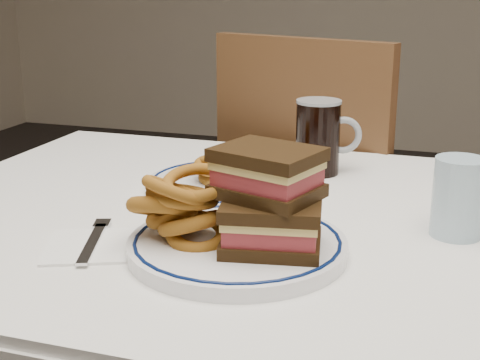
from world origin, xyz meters
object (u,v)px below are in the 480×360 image
(chair_far, at_px, (323,215))
(reuben_sandwich, at_px, (269,199))
(beer_mug, at_px, (319,136))
(main_plate, at_px, (237,245))
(far_plate, at_px, (224,184))

(chair_far, bearing_deg, reuben_sandwich, -84.54)
(reuben_sandwich, distance_m, beer_mug, 0.42)
(main_plate, xyz_separation_m, far_plate, (-0.11, 0.26, -0.00))
(beer_mug, bearing_deg, chair_far, 98.48)
(far_plate, bearing_deg, main_plate, -67.03)
(far_plate, bearing_deg, beer_mug, 48.48)
(chair_far, bearing_deg, main_plate, -87.78)
(chair_far, relative_size, beer_mug, 7.11)
(reuben_sandwich, height_order, beer_mug, reuben_sandwich)
(reuben_sandwich, bearing_deg, beer_mug, 92.67)
(main_plate, height_order, beer_mug, beer_mug)
(chair_far, height_order, far_plate, chair_far)
(main_plate, bearing_deg, far_plate, 112.97)
(reuben_sandwich, xyz_separation_m, beer_mug, (-0.02, 0.42, -0.01))
(main_plate, height_order, reuben_sandwich, reuben_sandwich)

